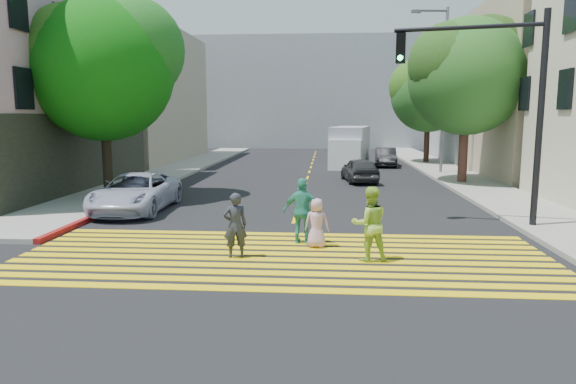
# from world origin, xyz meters

# --- Properties ---
(ground) EXTENTS (120.00, 120.00, 0.00)m
(ground) POSITION_xyz_m (0.00, 0.00, 0.00)
(ground) COLOR black
(sidewalk_left) EXTENTS (3.00, 40.00, 0.15)m
(sidewalk_left) POSITION_xyz_m (-8.50, 22.00, 0.07)
(sidewalk_left) COLOR gray
(sidewalk_left) RESTS_ON ground
(sidewalk_right) EXTENTS (3.00, 60.00, 0.15)m
(sidewalk_right) POSITION_xyz_m (8.50, 15.00, 0.07)
(sidewalk_right) COLOR gray
(sidewalk_right) RESTS_ON ground
(curb_red) EXTENTS (0.20, 8.00, 0.16)m
(curb_red) POSITION_xyz_m (-6.90, 6.00, 0.08)
(curb_red) COLOR maroon
(curb_red) RESTS_ON ground
(crosswalk) EXTENTS (13.40, 5.30, 0.01)m
(crosswalk) POSITION_xyz_m (0.00, 1.28, 0.01)
(crosswalk) COLOR yellow
(crosswalk) RESTS_ON ground
(lane_line) EXTENTS (0.12, 34.40, 0.01)m
(lane_line) POSITION_xyz_m (0.00, 22.50, 0.01)
(lane_line) COLOR yellow
(lane_line) RESTS_ON ground
(building_left_tan) EXTENTS (12.00, 16.00, 10.00)m
(building_left_tan) POSITION_xyz_m (-16.00, 28.00, 5.00)
(building_left_tan) COLOR tan
(building_left_tan) RESTS_ON ground
(building_right_grey) EXTENTS (10.00, 10.00, 10.00)m
(building_right_grey) POSITION_xyz_m (15.00, 30.00, 5.00)
(building_right_grey) COLOR gray
(building_right_grey) RESTS_ON ground
(backdrop_block) EXTENTS (30.00, 8.00, 12.00)m
(backdrop_block) POSITION_xyz_m (0.00, 48.00, 6.00)
(backdrop_block) COLOR gray
(backdrop_block) RESTS_ON ground
(tree_left) EXTENTS (7.22, 7.02, 8.46)m
(tree_left) POSITION_xyz_m (-8.14, 9.90, 5.71)
(tree_left) COLOR black
(tree_left) RESTS_ON ground
(tree_right_near) EXTENTS (7.14, 6.91, 8.55)m
(tree_right_near) POSITION_xyz_m (8.14, 15.76, 5.78)
(tree_right_near) COLOR #482D25
(tree_right_near) RESTS_ON ground
(tree_right_far) EXTENTS (6.41, 5.96, 7.92)m
(tree_right_far) POSITION_xyz_m (8.47, 27.17, 5.35)
(tree_right_far) COLOR #3E1F17
(tree_right_far) RESTS_ON ground
(pedestrian_man) EXTENTS (0.69, 0.56, 1.65)m
(pedestrian_man) POSITION_xyz_m (-1.18, 1.14, 0.82)
(pedestrian_man) COLOR #2B2D37
(pedestrian_man) RESTS_ON ground
(pedestrian_woman) EXTENTS (1.01, 0.86, 1.84)m
(pedestrian_woman) POSITION_xyz_m (2.14, 1.10, 0.92)
(pedestrian_woman) COLOR #A3CE41
(pedestrian_woman) RESTS_ON ground
(pedestrian_child) EXTENTS (0.70, 0.49, 1.35)m
(pedestrian_child) POSITION_xyz_m (0.83, 2.29, 0.67)
(pedestrian_child) COLOR #CD98B2
(pedestrian_child) RESTS_ON ground
(pedestrian_extra) EXTENTS (1.11, 0.54, 1.83)m
(pedestrian_extra) POSITION_xyz_m (0.43, 2.69, 0.92)
(pedestrian_extra) COLOR teal
(pedestrian_extra) RESTS_ON ground
(white_sedan) EXTENTS (2.42, 5.09, 1.40)m
(white_sedan) POSITION_xyz_m (-5.99, 7.13, 0.70)
(white_sedan) COLOR #ADAFC9
(white_sedan) RESTS_ON ground
(dark_car_near) EXTENTS (2.07, 4.04, 1.32)m
(dark_car_near) POSITION_xyz_m (2.85, 16.31, 0.66)
(dark_car_near) COLOR #272729
(dark_car_near) RESTS_ON ground
(silver_car) EXTENTS (2.18, 4.77, 1.35)m
(silver_car) POSITION_xyz_m (3.12, 30.61, 0.68)
(silver_car) COLOR gray
(silver_car) RESTS_ON ground
(dark_car_parked) EXTENTS (1.60, 3.98, 1.29)m
(dark_car_parked) POSITION_xyz_m (5.23, 25.12, 0.64)
(dark_car_parked) COLOR black
(dark_car_parked) RESTS_ON ground
(white_van) EXTENTS (3.11, 6.14, 2.77)m
(white_van) POSITION_xyz_m (2.65, 24.46, 1.31)
(white_van) COLOR #ACA8BD
(white_van) RESTS_ON ground
(traffic_signal) EXTENTS (4.47, 1.18, 6.66)m
(traffic_signal) POSITION_xyz_m (6.33, 5.27, 4.31)
(traffic_signal) COLOR black
(traffic_signal) RESTS_ON ground
(street_lamp) EXTENTS (2.20, 0.46, 9.73)m
(street_lamp) POSITION_xyz_m (7.76, 20.15, 5.58)
(street_lamp) COLOR gray
(street_lamp) RESTS_ON ground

